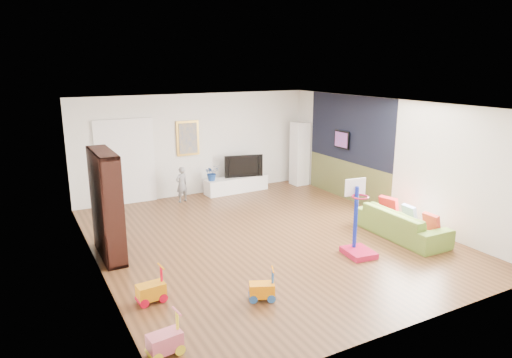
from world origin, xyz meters
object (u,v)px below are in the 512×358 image
basketball_hoop (361,219)px  bookshelf (106,205)px  sofa (402,223)px  media_console (236,184)px

basketball_hoop → bookshelf: bearing=158.8°
bookshelf → sofa: (5.45, -1.86, -0.69)m
bookshelf → basketball_hoop: bearing=-28.3°
media_console → bookshelf: (-3.96, -2.79, 0.78)m
media_console → sofa: bearing=-74.9°
bookshelf → sofa: 5.80m
bookshelf → sofa: bearing=-18.8°
media_console → bookshelf: 4.91m
sofa → basketball_hoop: 1.49m
bookshelf → media_console: bearing=35.2°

